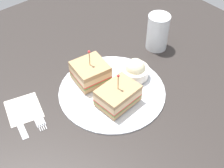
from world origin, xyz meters
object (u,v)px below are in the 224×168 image
(sandwich_half_front, at_px, (118,95))
(drink_glass, at_px, (158,33))
(coleslaw_bowl, at_px, (135,70))
(plate, at_px, (112,91))
(napkin, at_px, (24,109))
(fork, at_px, (37,116))
(knife, at_px, (19,122))
(sandwich_half_back, at_px, (90,72))

(sandwich_half_front, height_order, drink_glass, drink_glass)
(sandwich_half_front, distance_m, coleslaw_bowl, 0.11)
(plate, relative_size, napkin, 3.08)
(napkin, distance_m, fork, 0.05)
(knife, bearing_deg, drink_glass, -91.19)
(sandwich_half_front, height_order, coleslaw_bowl, sandwich_half_front)
(plate, xyz_separation_m, fork, (0.05, 0.20, -0.00))
(sandwich_half_back, xyz_separation_m, fork, (-0.01, 0.18, -0.03))
(plate, relative_size, sandwich_half_front, 2.67)
(coleslaw_bowl, height_order, fork, coleslaw_bowl)
(fork, bearing_deg, napkin, 18.44)
(sandwich_half_back, height_order, knife, sandwich_half_back)
(drink_glass, relative_size, napkin, 1.21)
(sandwich_half_back, height_order, fork, sandwich_half_back)
(coleslaw_bowl, bearing_deg, knife, 78.18)
(drink_glass, bearing_deg, coleslaw_bowl, 111.38)
(coleslaw_bowl, bearing_deg, napkin, 71.74)
(plate, bearing_deg, fork, 74.34)
(coleslaw_bowl, distance_m, knife, 0.33)
(fork, bearing_deg, drink_glass, -89.39)
(sandwich_half_back, distance_m, fork, 0.18)
(sandwich_half_front, distance_m, knife, 0.25)
(fork, bearing_deg, knife, 71.97)
(napkin, relative_size, fork, 0.74)
(sandwich_half_back, bearing_deg, napkin, 80.82)
(coleslaw_bowl, height_order, napkin, coleslaw_bowl)
(sandwich_half_back, bearing_deg, drink_glass, -91.85)
(drink_glass, height_order, napkin, drink_glass)
(sandwich_half_back, relative_size, knife, 0.77)
(sandwich_half_back, xyz_separation_m, drink_glass, (-0.01, -0.25, 0.02))
(sandwich_half_back, height_order, napkin, sandwich_half_back)
(sandwich_half_front, bearing_deg, napkin, 53.60)
(sandwich_half_front, xyz_separation_m, napkin, (0.14, 0.19, -0.03))
(plate, relative_size, drink_glass, 2.55)
(napkin, height_order, fork, fork)
(sandwich_half_front, xyz_separation_m, knife, (0.11, 0.22, -0.03))
(sandwich_half_back, bearing_deg, knife, 89.55)
(sandwich_half_front, relative_size, fork, 0.85)
(plate, distance_m, sandwich_half_back, 0.08)
(drink_glass, distance_m, napkin, 0.45)
(sandwich_half_front, xyz_separation_m, coleslaw_bowl, (0.05, -0.10, -0.00))
(sandwich_half_front, relative_size, coleslaw_bowl, 1.40)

